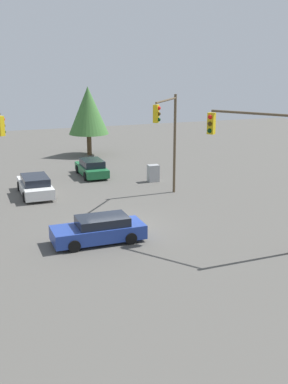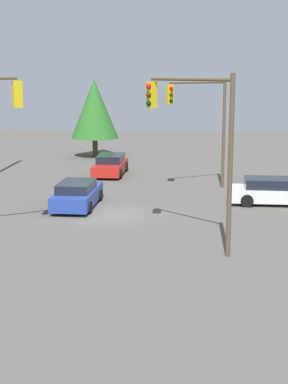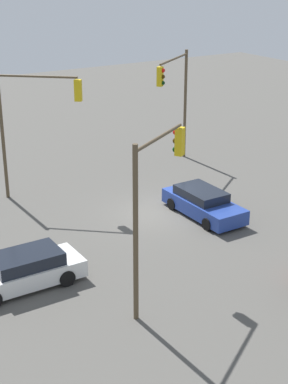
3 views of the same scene
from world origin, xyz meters
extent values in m
plane|color=#54514C|center=(0.00, 0.00, 0.00)|extent=(80.00, 80.00, 0.00)
cube|color=#233D93|center=(1.44, 1.76, 0.52)|extent=(4.63, 1.83, 0.70)
cube|color=black|center=(1.20, 1.76, 1.09)|extent=(2.54, 1.61, 0.45)
cylinder|color=black|center=(2.87, 2.63, 0.30)|extent=(0.61, 0.22, 0.61)
cylinder|color=black|center=(2.87, 0.89, 0.30)|extent=(0.61, 0.22, 0.61)
cylinder|color=black|center=(0.00, 2.63, 0.30)|extent=(0.61, 0.22, 0.61)
cylinder|color=black|center=(0.00, 0.89, 0.30)|extent=(0.61, 0.22, 0.61)
cube|color=silver|center=(3.08, -8.25, 0.52)|extent=(1.87, 4.70, 0.67)
cube|color=black|center=(3.08, -8.01, 1.10)|extent=(1.65, 2.59, 0.50)
cylinder|color=black|center=(3.97, -6.79, 0.32)|extent=(0.22, 0.65, 0.65)
cylinder|color=black|center=(2.19, -6.79, 0.32)|extent=(0.22, 0.65, 0.65)
cylinder|color=brown|center=(-6.70, 6.44, 3.37)|extent=(0.18, 0.18, 6.73)
cylinder|color=brown|center=(-5.43, 4.65, 6.48)|extent=(2.63, 3.65, 0.12)
cube|color=gold|center=(-4.17, 2.86, 5.86)|extent=(0.42, 0.44, 1.05)
sphere|color=red|center=(-4.03, 2.96, 6.19)|extent=(0.22, 0.22, 0.22)
sphere|color=#392605|center=(-4.03, 2.96, 5.86)|extent=(0.22, 0.22, 0.22)
sphere|color=black|center=(-4.03, 2.96, 5.52)|extent=(0.22, 0.22, 0.22)
cylinder|color=brown|center=(-6.03, -5.53, 3.35)|extent=(0.18, 0.18, 6.70)
cylinder|color=brown|center=(-4.71, -3.98, 6.45)|extent=(2.73, 3.16, 0.12)
cube|color=gold|center=(-3.39, -2.44, 5.82)|extent=(0.43, 0.44, 1.05)
sphere|color=red|center=(-3.52, -2.33, 6.16)|extent=(0.22, 0.22, 0.22)
sphere|color=#392605|center=(-3.52, -2.33, 5.82)|extent=(0.22, 0.22, 0.22)
sphere|color=black|center=(-3.52, -2.33, 5.49)|extent=(0.22, 0.22, 0.22)
cylinder|color=brown|center=(7.28, -5.69, 3.19)|extent=(0.18, 0.18, 6.38)
cylinder|color=brown|center=(6.35, -4.17, 6.13)|extent=(1.96, 3.12, 0.12)
cube|color=gold|center=(5.42, -2.64, 5.50)|extent=(0.42, 0.44, 1.05)
sphere|color=red|center=(5.27, -2.73, 5.84)|extent=(0.22, 0.22, 0.22)
sphere|color=#392605|center=(5.27, -2.73, 5.50)|extent=(0.22, 0.22, 0.22)
sphere|color=black|center=(5.27, -2.73, 5.16)|extent=(0.22, 0.22, 0.22)
camera|label=1|loc=(7.37, 23.84, 8.92)|focal=45.00mm
camera|label=2|loc=(-27.17, -4.57, 6.76)|focal=55.00mm
camera|label=3|loc=(22.30, -14.81, 11.70)|focal=55.00mm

